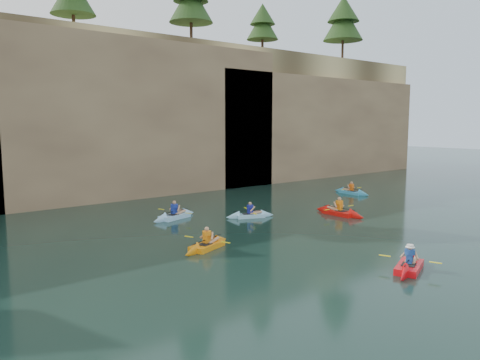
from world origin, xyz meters
TOP-DOWN VIEW (x-y plane):
  - ground at (0.00, 0.00)m, footprint 160.00×160.00m
  - cliff at (0.00, 30.00)m, footprint 70.00×16.00m
  - cliff_slab_center at (2.00, 22.60)m, footprint 24.00×2.40m
  - cliff_slab_east at (22.00, 22.60)m, footprint 26.00×2.40m
  - sea_cave_center at (-4.00, 21.95)m, footprint 3.50×1.00m
  - sea_cave_east at (10.00, 21.95)m, footprint 5.00×1.00m
  - main_kayaker at (1.89, 1.05)m, footprint 3.21×2.04m
  - kayaker_orange at (-2.13, 8.05)m, footprint 3.11×2.19m
  - kayaker_ltblue_near at (3.47, 11.83)m, footprint 2.83×2.05m
  - kayaker_red_far at (7.93, 9.16)m, footprint 2.51×3.49m
  - kayaker_ltblue_mid at (0.02, 14.24)m, footprint 3.34×2.37m
  - kayaker_blue_east at (14.92, 13.69)m, footprint 2.27×3.24m

SIDE VIEW (x-z plane):
  - ground at x=0.00m, z-range 0.00..0.00m
  - kayaker_ltblue_near at x=3.47m, z-range -0.41..0.69m
  - kayaker_blue_east at x=14.92m, z-range -0.43..0.71m
  - kayaker_orange at x=-2.13m, z-range -0.44..0.73m
  - kayaker_ltblue_mid at x=0.02m, z-range -0.47..0.78m
  - main_kayaker at x=1.89m, z-range -0.43..0.74m
  - kayaker_red_far at x=7.93m, z-range -0.48..0.80m
  - sea_cave_center at x=-4.00m, z-range 0.00..3.20m
  - sea_cave_east at x=10.00m, z-range 0.00..4.50m
  - cliff_slab_east at x=22.00m, z-range 0.00..9.84m
  - cliff_slab_center at x=2.00m, z-range 0.00..11.40m
  - cliff at x=0.00m, z-range 0.00..12.00m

